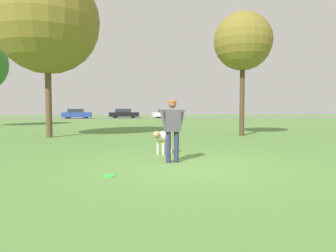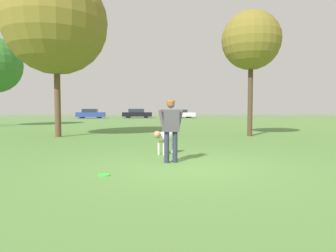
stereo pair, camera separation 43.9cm
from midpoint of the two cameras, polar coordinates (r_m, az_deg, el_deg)
ground_plane at (r=7.22m, az=2.18°, el=-7.74°), size 120.00×120.00×0.00m
far_road_strip at (r=44.33m, az=-6.61°, el=1.52°), size 120.00×6.00×0.01m
person at (r=7.64m, az=-0.81°, el=-0.05°), size 0.67×0.28×1.60m
dog at (r=9.10m, az=-2.25°, el=-2.20°), size 0.81×0.91×0.73m
frisbee at (r=6.38m, az=-13.17°, el=-9.22°), size 0.26×0.26×0.02m
tree_near_left at (r=16.10m, az=-22.87°, el=17.91°), size 4.94×4.94×7.99m
tree_near_right at (r=16.08m, az=13.29°, el=15.38°), size 2.93×2.93×6.26m
parked_car_blue at (r=44.53m, az=-17.26°, el=2.24°), size 4.00×1.82×1.36m
parked_car_black at (r=44.60m, az=-8.64°, el=2.37°), size 4.42×2.05×1.37m
parked_car_white at (r=44.31m, az=-0.48°, el=2.35°), size 4.40×1.93×1.25m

